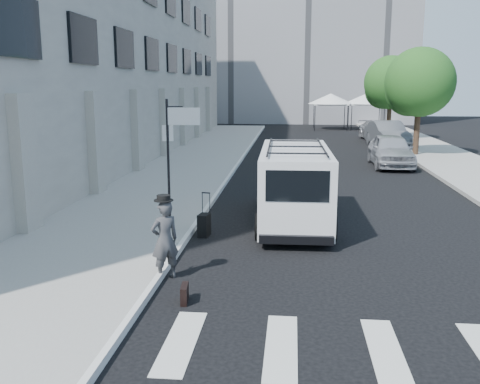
% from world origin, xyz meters
% --- Properties ---
extents(ground, '(120.00, 120.00, 0.00)m').
position_xyz_m(ground, '(0.00, 0.00, 0.00)').
color(ground, black).
rests_on(ground, ground).
extents(sidewalk_left, '(4.50, 48.00, 0.15)m').
position_xyz_m(sidewalk_left, '(-4.25, 16.00, 0.07)').
color(sidewalk_left, gray).
rests_on(sidewalk_left, ground).
extents(sidewalk_right, '(4.00, 56.00, 0.15)m').
position_xyz_m(sidewalk_right, '(9.00, 20.00, 0.07)').
color(sidewalk_right, gray).
rests_on(sidewalk_right, ground).
extents(building_left, '(10.00, 44.00, 12.00)m').
position_xyz_m(building_left, '(-11.50, 18.00, 6.00)').
color(building_left, gray).
rests_on(building_left, ground).
extents(building_far, '(22.00, 12.00, 25.00)m').
position_xyz_m(building_far, '(2.00, 50.00, 12.50)').
color(building_far, slate).
rests_on(building_far, ground).
extents(sign_pole, '(1.03, 0.07, 3.50)m').
position_xyz_m(sign_pole, '(-2.36, 3.20, 2.65)').
color(sign_pole, black).
rests_on(sign_pole, sidewalk_left).
extents(tree_near, '(3.80, 3.83, 6.03)m').
position_xyz_m(tree_near, '(7.50, 20.15, 3.97)').
color(tree_near, black).
rests_on(tree_near, ground).
extents(tree_far, '(3.80, 3.83, 6.03)m').
position_xyz_m(tree_far, '(7.50, 29.15, 3.97)').
color(tree_far, black).
rests_on(tree_far, ground).
extents(tent_left, '(4.00, 4.00, 3.20)m').
position_xyz_m(tent_left, '(4.00, 38.00, 2.71)').
color(tent_left, black).
rests_on(tent_left, ground).
extents(tent_right, '(4.00, 4.00, 3.20)m').
position_xyz_m(tent_right, '(7.20, 38.50, 2.71)').
color(tent_right, black).
rests_on(tent_right, ground).
extents(businessman, '(0.73, 0.69, 1.68)m').
position_xyz_m(businessman, '(-1.90, -0.25, 0.84)').
color(businessman, '#3C3B3E').
rests_on(businessman, ground).
extents(briefcase, '(0.16, 0.45, 0.34)m').
position_xyz_m(briefcase, '(-1.25, -1.45, 0.17)').
color(briefcase, black).
rests_on(briefcase, ground).
extents(suitcase, '(0.33, 0.46, 1.17)m').
position_xyz_m(suitcase, '(-1.62, 3.00, 0.31)').
color(suitcase, black).
rests_on(suitcase, ground).
extents(cargo_van, '(2.16, 5.89, 2.21)m').
position_xyz_m(cargo_van, '(0.80, 4.70, 1.15)').
color(cargo_van, silver).
rests_on(cargo_van, ground).
extents(parked_car_a, '(1.98, 4.76, 1.61)m').
position_xyz_m(parked_car_a, '(5.57, 16.21, 0.81)').
color(parked_car_a, '#A2A4AA').
rests_on(parked_car_a, ground).
extents(parked_car_b, '(2.33, 5.27, 1.68)m').
position_xyz_m(parked_car_b, '(6.80, 24.63, 0.84)').
color(parked_car_b, '#57595E').
rests_on(parked_car_b, ground).
extents(parked_car_c, '(2.50, 4.87, 1.35)m').
position_xyz_m(parked_car_c, '(6.80, 29.07, 0.68)').
color(parked_car_c, gray).
rests_on(parked_car_c, ground).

